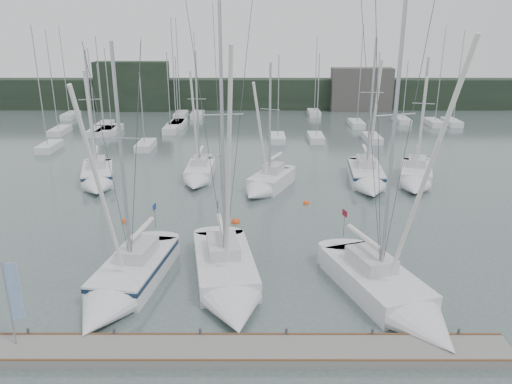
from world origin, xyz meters
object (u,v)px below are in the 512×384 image
at_px(sailboat_mid_a, 98,179).
at_px(sailboat_mid_e, 416,179).
at_px(buoy_b, 306,204).
at_px(sailboat_mid_b, 198,175).
at_px(buoy_a, 236,222).
at_px(buoy_c, 125,222).
at_px(sailboat_near_right, 397,300).
at_px(sailboat_mid_c, 265,185).
at_px(dock_banner, 12,296).
at_px(sailboat_near_left, 122,286).
at_px(sailboat_mid_d, 368,179).
at_px(sailboat_near_center, 229,284).

bearing_deg(sailboat_mid_a, sailboat_mid_e, -15.33).
height_order(sailboat_mid_e, buoy_b, sailboat_mid_e).
distance_m(sailboat_mid_b, buoy_a, 10.89).
bearing_deg(buoy_c, sailboat_mid_a, 118.09).
relative_size(sailboat_near_right, buoy_c, 29.61).
bearing_deg(sailboat_mid_c, buoy_a, -83.28).
distance_m(sailboat_near_right, dock_banner, 18.33).
bearing_deg(sailboat_near_left, sailboat_mid_e, 50.84).
distance_m(sailboat_mid_b, sailboat_mid_c, 6.91).
bearing_deg(dock_banner, sailboat_near_right, 5.48).
bearing_deg(sailboat_near_right, sailboat_near_left, 155.24).
distance_m(sailboat_near_left, sailboat_mid_a, 20.62).
bearing_deg(buoy_a, sailboat_near_right, -53.66).
bearing_deg(sailboat_mid_e, sailboat_mid_a, -162.32).
relative_size(sailboat_mid_b, dock_banner, 3.03).
bearing_deg(sailboat_mid_a, sailboat_near_left, -85.08).
xyz_separation_m(sailboat_mid_d, buoy_a, (-11.64, -8.74, -0.66)).
relative_size(sailboat_mid_c, sailboat_mid_e, 0.97).
bearing_deg(buoy_c, sailboat_mid_b, 66.56).
bearing_deg(buoy_a, sailboat_mid_c, 72.00).
xyz_separation_m(sailboat_near_center, sailboat_mid_a, (-12.95, 19.10, 0.08)).
distance_m(sailboat_near_center, buoy_a, 10.26).
distance_m(sailboat_mid_a, sailboat_mid_c, 15.31).
bearing_deg(buoy_b, sailboat_mid_c, 137.76).
height_order(sailboat_near_left, sailboat_mid_a, sailboat_near_left).
bearing_deg(sailboat_mid_e, sailboat_mid_b, -166.02).
relative_size(sailboat_near_left, dock_banner, 3.47).
relative_size(sailboat_mid_b, buoy_c, 22.07).
height_order(sailboat_mid_e, buoy_c, sailboat_mid_e).
height_order(sailboat_mid_d, buoy_c, sailboat_mid_d).
bearing_deg(buoy_c, sailboat_mid_e, 19.92).
bearing_deg(buoy_c, sailboat_mid_c, 33.51).
height_order(sailboat_mid_d, buoy_a, sailboat_mid_d).
height_order(sailboat_near_left, dock_banner, sailboat_near_left).
bearing_deg(sailboat_mid_b, sailboat_mid_e, -2.99).
bearing_deg(sailboat_mid_d, dock_banner, -125.38).
bearing_deg(sailboat_near_center, dock_banner, -160.25).
relative_size(buoy_a, dock_banner, 0.15).
xyz_separation_m(sailboat_near_center, sailboat_mid_c, (2.27, 17.34, 0.05)).
distance_m(sailboat_mid_b, sailboat_mid_e, 19.96).
bearing_deg(sailboat_mid_c, buoy_c, -121.78).
height_order(sailboat_near_right, sailboat_mid_b, sailboat_near_right).
xyz_separation_m(sailboat_mid_b, sailboat_mid_d, (15.52, -1.42, 0.10)).
height_order(sailboat_near_center, sailboat_mid_d, sailboat_near_center).
distance_m(sailboat_mid_d, buoy_a, 14.57).
distance_m(sailboat_mid_d, sailboat_mid_e, 4.40).
bearing_deg(sailboat_mid_d, buoy_c, -151.18).
height_order(sailboat_mid_e, dock_banner, sailboat_mid_e).
bearing_deg(sailboat_mid_c, buoy_b, -17.53).
distance_m(sailboat_mid_d, buoy_b, 7.63).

